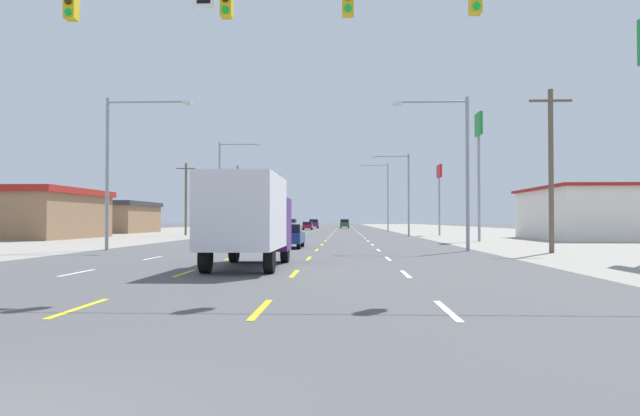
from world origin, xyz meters
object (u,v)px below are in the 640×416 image
at_px(sedan_inner_left_mid, 307,226).
at_px(streetlight_left_row_1, 224,181).
at_px(pole_sign_right_row_1, 479,145).
at_px(streetlight_left_row_0, 118,159).
at_px(streetlight_left_row_2, 262,198).
at_px(streetlight_right_row_0, 459,160).
at_px(suv_inner_right_farther, 345,224).
at_px(sedan_center_turn_near, 288,236).
at_px(streetlight_right_row_2, 385,192).
at_px(suv_far_left_midfar, 291,224).
at_px(suv_inner_left_far, 314,224).
at_px(pole_sign_right_row_2, 439,181).
at_px(box_truck_center_turn_nearest, 248,216).
at_px(streetlight_right_row_1, 405,188).

distance_m(sedan_inner_left_mid, streetlight_left_row_1, 44.95).
distance_m(pole_sign_right_row_1, streetlight_left_row_0, 28.49).
relative_size(streetlight_left_row_0, streetlight_left_row_2, 0.94).
xyz_separation_m(pole_sign_right_row_1, streetlight_right_row_0, (-4.58, -15.44, -2.79)).
bearing_deg(suv_inner_right_farther, streetlight_left_row_1, -100.83).
height_order(sedan_center_turn_near, streetlight_right_row_2, streetlight_right_row_2).
xyz_separation_m(suv_far_left_midfar, suv_inner_right_farther, (10.14, 18.97, 0.00)).
height_order(suv_inner_left_far, streetlight_right_row_0, streetlight_right_row_0).
relative_size(sedan_center_turn_near, suv_inner_right_farther, 0.92).
distance_m(sedan_center_turn_near, suv_inner_right_farther, 94.88).
relative_size(sedan_center_turn_near, streetlight_left_row_2, 0.49).
bearing_deg(streetlight_left_row_2, suv_far_left_midfar, 81.07).
xyz_separation_m(suv_far_left_midfar, pole_sign_right_row_1, (21.06, -63.68, 6.80)).
relative_size(sedan_inner_left_mid, streetlight_right_row_2, 0.42).
bearing_deg(pole_sign_right_row_2, pole_sign_right_row_1, -89.77).
bearing_deg(suv_far_left_midfar, streetlight_left_row_2, -98.93).
relative_size(suv_inner_right_farther, streetlight_right_row_0, 0.57).
relative_size(box_truck_center_turn_nearest, streetlight_right_row_2, 0.67).
relative_size(pole_sign_right_row_2, streetlight_left_row_2, 0.87).
xyz_separation_m(sedan_inner_left_mid, streetlight_left_row_2, (-6.36, -14.10, 4.57)).
xyz_separation_m(box_truck_center_turn_nearest, sedan_center_turn_near, (-0.05, 15.36, -1.08)).
xyz_separation_m(streetlight_left_row_0, streetlight_left_row_1, (-0.12, 30.12, 0.74)).
distance_m(box_truck_center_turn_nearest, streetlight_left_row_2, 73.04).
relative_size(streetlight_right_row_0, streetlight_left_row_1, 0.84).
xyz_separation_m(suv_inner_right_farther, streetlight_left_row_1, (-13.00, -67.98, 4.89)).
height_order(streetlight_left_row_1, streetlight_left_row_2, streetlight_left_row_1).
distance_m(suv_far_left_midfar, streetlight_left_row_2, 19.60).
height_order(streetlight_left_row_1, streetlight_right_row_1, streetlight_left_row_1).
relative_size(sedan_center_turn_near, streetlight_left_row_1, 0.44).
relative_size(box_truck_center_turn_nearest, suv_inner_left_far, 1.47).
relative_size(streetlight_left_row_2, streetlight_right_row_2, 0.86).
bearing_deg(sedan_inner_left_mid, streetlight_left_row_2, -114.29).
distance_m(streetlight_right_row_0, streetlight_right_row_2, 60.24).
height_order(suv_far_left_midfar, streetlight_right_row_1, streetlight_right_row_1).
distance_m(suv_inner_right_farther, streetlight_right_row_0, 98.38).
bearing_deg(streetlight_right_row_0, sedan_center_turn_near, 161.50).
height_order(box_truck_center_turn_nearest, streetlight_left_row_0, streetlight_left_row_0).
relative_size(sedan_center_turn_near, suv_inner_left_far, 0.92).
bearing_deg(streetlight_left_row_0, streetlight_right_row_2, 72.28).
bearing_deg(streetlight_right_row_2, suv_far_left_midfar, 131.14).
xyz_separation_m(sedan_center_turn_near, pole_sign_right_row_1, (14.39, 12.16, 7.07)).
height_order(box_truck_center_turn_nearest, suv_far_left_midfar, box_truck_center_turn_nearest).
bearing_deg(box_truck_center_turn_nearest, sedan_inner_left_mid, 92.21).
xyz_separation_m(sedan_center_turn_near, sedan_inner_left_mid, (-3.28, 71.05, 0.00)).
xyz_separation_m(sedan_inner_left_mid, suv_inner_right_farther, (6.75, 23.77, 0.27)).
distance_m(pole_sign_right_row_2, streetlight_left_row_0, 42.33).
xyz_separation_m(suv_far_left_midfar, streetlight_left_row_2, (-2.97, -18.89, 4.30)).
xyz_separation_m(pole_sign_right_row_2, streetlight_left_row_0, (-23.72, -35.04, -1.09)).
xyz_separation_m(sedan_inner_left_mid, streetlight_left_row_1, (-6.26, -44.21, 5.16)).
relative_size(pole_sign_right_row_1, streetlight_left_row_2, 1.13).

